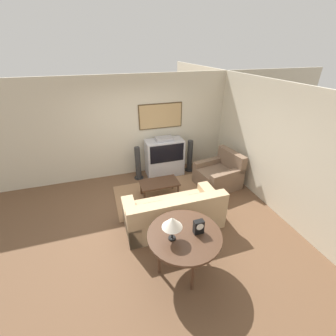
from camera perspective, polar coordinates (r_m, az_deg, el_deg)
The scene contains 13 objects.
ground_plane at distance 5.03m, azimuth -3.11°, elevation -12.30°, with size 12.00×12.00×0.00m, color brown.
wall_back at distance 6.20m, azimuth -8.50°, elevation 10.18°, with size 12.00×0.10×2.70m.
wall_right at distance 5.46m, azimuth 24.33°, elevation 5.23°, with size 0.06×12.00×2.70m.
area_rug at distance 5.67m, azimuth -1.32°, elevation -6.68°, with size 2.32×1.43×0.01m.
tv at distance 6.32m, azimuth -0.90°, elevation 2.80°, with size 1.04×0.51×1.12m.
couch at distance 4.65m, azimuth 1.46°, elevation -11.45°, with size 1.95×0.90×0.82m.
armchair at distance 6.05m, azimuth 12.80°, elevation -1.75°, with size 1.11×1.07×0.90m.
coffee_table at distance 5.43m, azimuth -2.23°, elevation -4.04°, with size 0.92×0.51×0.40m.
console_table at distance 3.58m, azimuth 4.20°, elevation -17.17°, with size 1.14×1.14×0.79m.
table_lamp at distance 3.25m, azimuth 1.07°, elevation -13.71°, with size 0.30×0.30×0.40m.
mantel_clock at distance 3.50m, azimuth 7.78°, elevation -14.58°, with size 0.15×0.10×0.23m.
speaker_tower_left at distance 6.18m, azimuth -7.61°, elevation 1.01°, with size 0.26×0.26×0.94m.
speaker_tower_right at distance 6.57m, azimuth 5.55°, elevation 2.89°, with size 0.26×0.26×0.94m.
Camera 1 is at (-0.89, -3.68, 3.30)m, focal length 24.00 mm.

